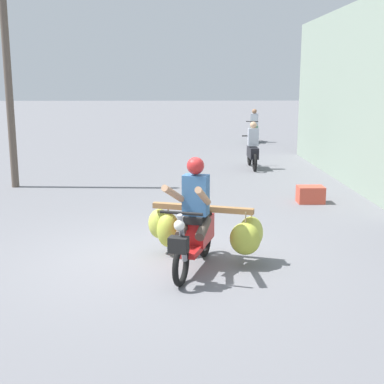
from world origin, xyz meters
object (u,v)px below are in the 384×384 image
(motorbike_distant_ahead_right, at_px, (254,129))
(utility_pole, at_px, (7,62))
(motorbike_main_loaded, at_px, (203,227))
(produce_crate, at_px, (311,195))
(motorbike_distant_ahead_left, at_px, (253,150))

(motorbike_distant_ahead_right, bearing_deg, utility_pole, -127.68)
(motorbike_main_loaded, distance_m, utility_pole, 7.61)
(utility_pole, bearing_deg, produce_crate, -15.43)
(motorbike_distant_ahead_right, xyz_separation_m, utility_pole, (-7.22, -9.34, 2.44))
(motorbike_distant_ahead_right, height_order, utility_pole, utility_pole)
(motorbike_main_loaded, distance_m, motorbike_distant_ahead_left, 8.49)
(motorbike_distant_ahead_left, bearing_deg, motorbike_main_loaded, -102.60)
(motorbike_distant_ahead_right, distance_m, utility_pole, 12.05)
(produce_crate, xyz_separation_m, utility_pole, (-6.88, 1.90, 2.83))
(motorbike_distant_ahead_right, height_order, produce_crate, motorbike_distant_ahead_right)
(motorbike_main_loaded, relative_size, motorbike_distant_ahead_left, 1.09)
(motorbike_distant_ahead_right, bearing_deg, motorbike_main_loaded, -100.66)
(motorbike_distant_ahead_left, xyz_separation_m, motorbike_distant_ahead_right, (0.98, 6.78, 0.00))
(utility_pole, bearing_deg, motorbike_distant_ahead_right, 52.32)
(motorbike_distant_ahead_left, height_order, utility_pole, utility_pole)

